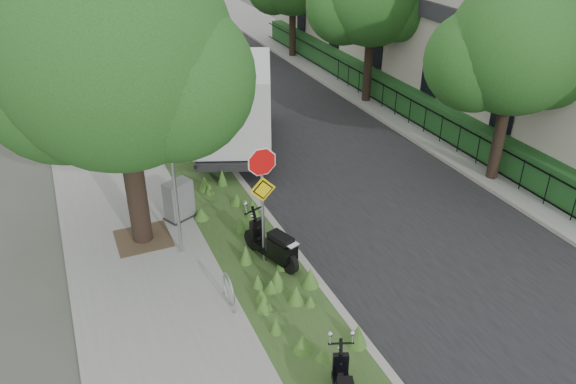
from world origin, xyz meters
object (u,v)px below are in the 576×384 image
box_truck (235,100)px  utility_cabinet (179,201)px  scooter_near (276,249)px  sign_assembly (262,183)px

box_truck → utility_cabinet: bearing=-126.4°
box_truck → utility_cabinet: (-3.11, -4.22, -1.14)m
scooter_near → utility_cabinet: utility_cabinet is taller
box_truck → scooter_near: bearing=-101.2°
sign_assembly → scooter_near: (0.23, -0.23, -1.76)m
scooter_near → box_truck: box_truck is taller
utility_cabinet → box_truck: bearing=53.6°
scooter_near → box_truck: (1.46, 7.36, 1.23)m
scooter_near → box_truck: 7.61m
utility_cabinet → scooter_near: bearing=-62.4°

